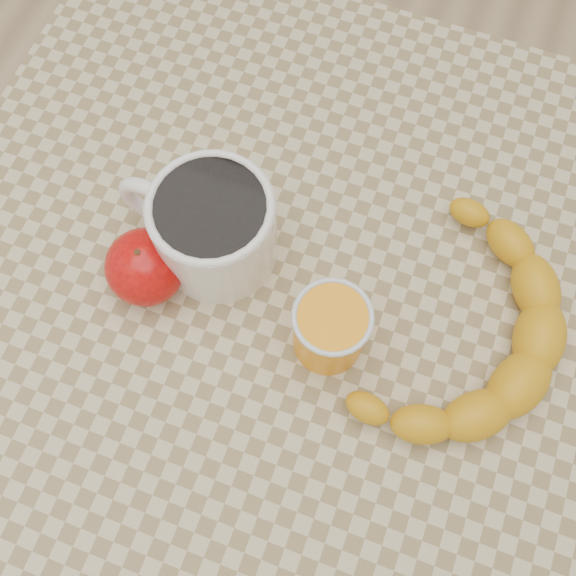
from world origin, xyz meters
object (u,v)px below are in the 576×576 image
(coffee_mug, at_px, (211,226))
(table, at_px, (288,320))
(banana, at_px, (464,333))
(apple, at_px, (145,267))
(orange_juice_glass, at_px, (330,329))

(coffee_mug, bearing_deg, table, -14.14)
(table, xyz_separation_m, banana, (0.18, 0.01, 0.11))
(coffee_mug, height_order, apple, coffee_mug)
(orange_juice_glass, bearing_deg, apple, -179.84)
(apple, bearing_deg, orange_juice_glass, 0.16)
(table, xyz_separation_m, apple, (-0.14, -0.03, 0.12))
(coffee_mug, bearing_deg, apple, -131.30)
(banana, bearing_deg, coffee_mug, -162.57)
(banana, bearing_deg, table, -156.24)
(orange_juice_glass, bearing_deg, coffee_mug, 158.68)
(orange_juice_glass, relative_size, apple, 0.84)
(table, bearing_deg, banana, 4.60)
(coffee_mug, relative_size, orange_juice_glass, 2.01)
(table, relative_size, apple, 7.81)
(table, bearing_deg, orange_juice_glass, -31.52)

